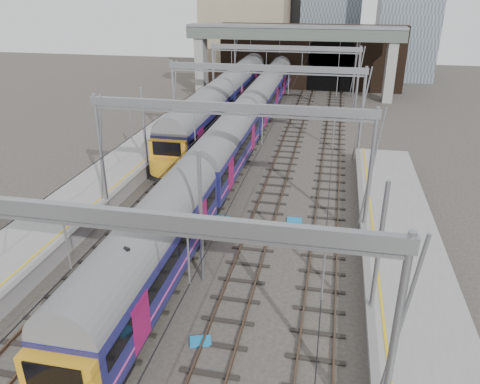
% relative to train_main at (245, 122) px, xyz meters
% --- Properties ---
extents(ground, '(160.00, 160.00, 0.00)m').
position_rel_train_main_xyz_m(ground, '(2.00, -23.72, -2.45)').
color(ground, '#38332D').
rests_on(ground, ground).
extents(platform_left, '(4.32, 55.00, 1.12)m').
position_rel_train_main_xyz_m(platform_left, '(-8.18, -21.22, -1.89)').
color(platform_left, gray).
rests_on(platform_left, ground).
extents(platform_right, '(4.32, 47.00, 1.12)m').
position_rel_train_main_xyz_m(platform_right, '(12.18, -25.22, -1.89)').
color(platform_right, gray).
rests_on(platform_right, ground).
extents(tracks, '(14.40, 80.00, 0.22)m').
position_rel_train_main_xyz_m(tracks, '(2.00, -8.72, -2.42)').
color(tracks, '#4C3828').
rests_on(tracks, ground).
extents(overhead_line, '(16.80, 80.00, 8.00)m').
position_rel_train_main_xyz_m(overhead_line, '(2.00, -2.23, 4.12)').
color(overhead_line, gray).
rests_on(overhead_line, ground).
extents(retaining_wall, '(28.00, 2.75, 9.00)m').
position_rel_train_main_xyz_m(retaining_wall, '(3.40, 28.21, 1.89)').
color(retaining_wall, black).
rests_on(retaining_wall, ground).
extents(overbridge, '(28.00, 3.00, 9.25)m').
position_rel_train_main_xyz_m(overbridge, '(2.00, 22.28, 4.82)').
color(overbridge, gray).
rests_on(overbridge, ground).
extents(train_main, '(2.73, 63.11, 4.72)m').
position_rel_train_main_xyz_m(train_main, '(0.00, 0.00, 0.00)').
color(train_main, black).
rests_on(train_main, ground).
extents(train_second, '(2.96, 68.41, 5.04)m').
position_rel_train_main_xyz_m(train_second, '(-4.00, 24.21, 0.14)').
color(train_second, black).
rests_on(train_second, ground).
extents(signal_near_left, '(0.32, 0.46, 4.59)m').
position_rel_train_main_xyz_m(signal_near_left, '(-0.26, -21.39, 0.47)').
color(signal_near_left, black).
rests_on(signal_near_left, ground).
extents(signal_near_centre, '(0.37, 0.46, 4.65)m').
position_rel_train_main_xyz_m(signal_near_centre, '(0.47, -26.69, 0.51)').
color(signal_near_centre, black).
rests_on(signal_near_centre, ground).
extents(relay_cabinet, '(0.61, 0.52, 1.15)m').
position_rel_train_main_xyz_m(relay_cabinet, '(-2.67, -22.24, -1.87)').
color(relay_cabinet, silver).
rests_on(relay_cabinet, ground).
extents(equip_cover_a, '(1.06, 0.89, 0.11)m').
position_rel_train_main_xyz_m(equip_cover_a, '(3.15, -26.23, -2.39)').
color(equip_cover_a, '#1879B9').
rests_on(equip_cover_a, ground).
extents(equip_cover_b, '(0.96, 0.71, 0.11)m').
position_rel_train_main_xyz_m(equip_cover_b, '(1.35, -14.92, -2.39)').
color(equip_cover_b, '#1879B9').
rests_on(equip_cover_b, ground).
extents(equip_cover_c, '(0.99, 0.74, 0.11)m').
position_rel_train_main_xyz_m(equip_cover_c, '(5.99, -14.22, -2.39)').
color(equip_cover_c, '#1879B9').
rests_on(equip_cover_c, ground).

